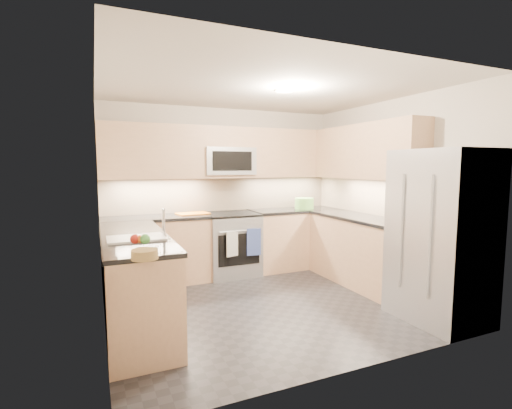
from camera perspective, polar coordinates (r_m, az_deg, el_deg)
name	(u,v)px	position (r m, az deg, el deg)	size (l,w,h in m)	color
floor	(268,303)	(4.58, 1.81, -14.89)	(3.60, 3.20, 0.00)	#252429
ceiling	(268,88)	(4.37, 1.93, 17.44)	(3.60, 3.20, 0.02)	beige
wall_back	(224,190)	(5.78, -4.97, 2.17)	(3.60, 0.02, 2.50)	beige
wall_front	(358,216)	(2.94, 15.38, -1.70)	(3.60, 0.02, 2.50)	beige
wall_left	(100,205)	(3.88, -22.87, -0.14)	(0.02, 3.20, 2.50)	beige
wall_right	(388,194)	(5.32, 19.65, 1.52)	(0.02, 3.20, 2.50)	beige
base_cab_back_left	(157,251)	(5.35, -15.05, -6.98)	(1.42, 0.60, 0.90)	#D6A981
base_cab_back_right	(294,239)	(6.06, 5.89, -5.30)	(1.42, 0.60, 0.90)	#D6A981
base_cab_right	(361,252)	(5.36, 15.88, -7.00)	(0.60, 1.70, 0.90)	#D6A981
base_cab_peninsula	(135,282)	(4.06, -18.08, -11.27)	(0.60, 2.00, 0.90)	#D6A981
countertop_back_left	(156,218)	(5.27, -15.19, -1.99)	(1.42, 0.63, 0.04)	black
countertop_back_right	(294,210)	(5.98, 5.94, -0.88)	(1.42, 0.63, 0.04)	black
countertop_right	(362,218)	(5.27, 16.03, -2.01)	(0.63, 1.70, 0.04)	black
countertop_peninsula	(134,237)	(3.94, -18.30, -4.73)	(0.63, 2.00, 0.04)	black
upper_cab_back	(227,153)	(5.60, -4.45, 7.94)	(3.60, 0.35, 0.75)	#D6A981
upper_cab_right	(365,152)	(5.40, 16.49, 7.79)	(0.35, 1.95, 0.75)	#D6A981
backsplash_back	(224,194)	(5.78, -4.95, 1.63)	(3.60, 0.01, 0.51)	#C1A98B
backsplash_right	(365,196)	(5.66, 16.48, 1.31)	(0.01, 2.30, 0.51)	#C1A98B
gas_range	(231,245)	(5.59, -3.82, -6.19)	(0.76, 0.65, 0.91)	#97999E
range_cooktop	(231,214)	(5.51, -3.86, -1.51)	(0.76, 0.65, 0.03)	black
oven_door_glass	(239,250)	(5.28, -2.60, -6.95)	(0.62, 0.02, 0.45)	black
oven_handle	(240,231)	(5.21, -2.54, -4.10)	(0.02, 0.02, 0.60)	#B2B5BA
microwave	(228,161)	(5.58, -4.35, 6.67)	(0.76, 0.40, 0.40)	#ABAFB3
microwave_door	(233,161)	(5.38, -3.63, 6.70)	(0.60, 0.01, 0.28)	black
refrigerator	(441,236)	(4.33, 26.55, -4.39)	(0.70, 0.90, 1.80)	#A7A9AF
fridge_handle_left	(429,237)	(3.93, 25.12, -4.59)	(0.02, 0.02, 1.20)	#B2B5BA
fridge_handle_right	(401,231)	(4.17, 21.40, -3.85)	(0.02, 0.02, 1.20)	#B2B5BA
sink_basin	(136,245)	(3.71, -17.91, -6.02)	(0.52, 0.38, 0.16)	white
faucet	(164,223)	(3.71, -14.01, -2.77)	(0.03, 0.03, 0.28)	silver
utensil_bowl	(304,203)	(6.03, 7.43, 0.18)	(0.30, 0.30, 0.17)	#65A948
cutting_board	(193,213)	(5.42, -9.69, -1.37)	(0.44, 0.31, 0.01)	orange
fruit_basket	(145,254)	(2.90, -16.76, -7.35)	(0.20, 0.20, 0.07)	#A4844C
fruit_apple	(135,239)	(3.09, -18.12, -5.08)	(0.08, 0.08, 0.08)	#A31D12
fruit_pear	(145,239)	(3.07, -16.68, -5.13)	(0.08, 0.08, 0.08)	green
dish_towel_check	(232,244)	(5.19, -3.68, -6.07)	(0.19, 0.02, 0.35)	silver
dish_towel_blue	(254,242)	(5.30, -0.33, -5.79)	(0.21, 0.02, 0.39)	#344790
fruit_orange	(140,239)	(3.09, -17.46, -5.11)	(0.06, 0.06, 0.06)	orange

